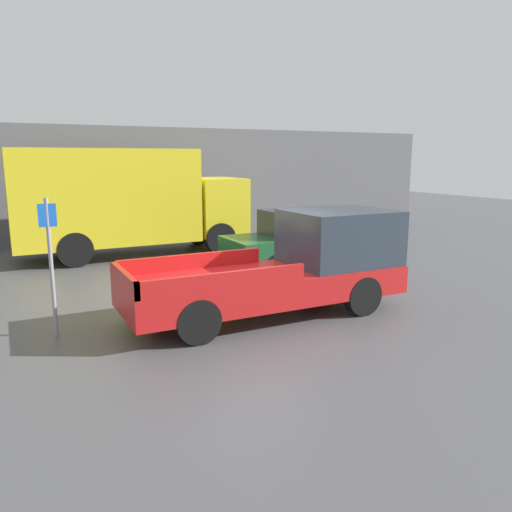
{
  "coord_description": "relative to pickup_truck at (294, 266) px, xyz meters",
  "views": [
    {
      "loc": [
        -4.63,
        -9.1,
        3.16
      ],
      "look_at": [
        0.25,
        0.48,
        1.03
      ],
      "focal_mm": 35.0,
      "sensor_mm": 36.0,
      "label": 1
    }
  ],
  "objects": [
    {
      "name": "ground_plane",
      "position": [
        -0.62,
        0.52,
        -0.97
      ],
      "size": [
        60.0,
        60.0,
        0.0
      ],
      "primitive_type": "plane",
      "color": "#4C4C4F"
    },
    {
      "name": "building_wall",
      "position": [
        -0.62,
        10.76,
        1.19
      ],
      "size": [
        28.0,
        0.15,
        4.32
      ],
      "color": "#56565B",
      "rests_on": "ground"
    },
    {
      "name": "pickup_truck",
      "position": [
        0.0,
        0.0,
        0.0
      ],
      "size": [
        5.73,
        1.95,
        2.07
      ],
      "color": "red",
      "rests_on": "ground"
    },
    {
      "name": "car",
      "position": [
        2.47,
        3.4,
        -0.12
      ],
      "size": [
        4.66,
        1.84,
        1.7
      ],
      "color": "#1E592D",
      "rests_on": "ground"
    },
    {
      "name": "delivery_truck",
      "position": [
        -1.73,
        7.64,
        0.88
      ],
      "size": [
        7.36,
        2.4,
        3.43
      ],
      "color": "gold",
      "rests_on": "ground"
    },
    {
      "name": "parking_sign",
      "position": [
        -4.58,
        0.67,
        0.43
      ],
      "size": [
        0.3,
        0.07,
        2.49
      ],
      "color": "gray",
      "rests_on": "ground"
    }
  ]
}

